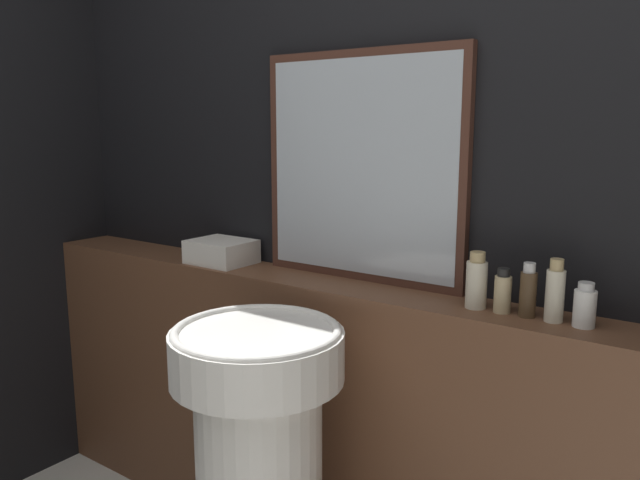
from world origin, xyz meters
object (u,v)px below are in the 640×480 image
shampoo_bottle (476,282)px  lotion_bottle (528,292)px  body_wash_bottle (555,293)px  mirror (361,168)px  pedestal_sink (259,471)px  towel_stack (221,252)px  conditioner_bottle (503,292)px  hand_soap_bottle (585,306)px

shampoo_bottle → lotion_bottle: 0.14m
shampoo_bottle → body_wash_bottle: body_wash_bottle is taller
mirror → body_wash_bottle: 0.68m
lotion_bottle → pedestal_sink: bearing=-145.8°
mirror → towel_stack: (-0.52, -0.09, -0.31)m
mirror → conditioner_bottle: (0.48, -0.09, -0.29)m
shampoo_bottle → conditioner_bottle: (0.07, -0.00, -0.02)m
body_wash_bottle → hand_soap_bottle: size_ratio=1.44×
lotion_bottle → hand_soap_bottle: (0.14, 0.00, -0.01)m
towel_stack → shampoo_bottle: bearing=0.0°
mirror → shampoo_bottle: (0.41, -0.09, -0.28)m
pedestal_sink → lotion_bottle: bearing=34.2°
mirror → body_wash_bottle: mirror is taller
body_wash_bottle → towel_stack: bearing=180.0°
towel_stack → hand_soap_bottle: (1.20, -0.00, 0.01)m
towel_stack → body_wash_bottle: bearing=0.0°
mirror → lotion_bottle: bearing=-8.9°
pedestal_sink → body_wash_bottle: body_wash_bottle is taller
shampoo_bottle → towel_stack: bearing=180.0°
pedestal_sink → hand_soap_bottle: bearing=28.7°
body_wash_bottle → shampoo_bottle: bearing=180.0°
pedestal_sink → lotion_bottle: size_ratio=6.50×
towel_stack → body_wash_bottle: size_ratio=1.35×
pedestal_sink → mirror: 0.91m
mirror → conditioner_bottle: 0.57m
mirror → hand_soap_bottle: size_ratio=6.38×
shampoo_bottle → conditioner_bottle: size_ratio=1.30×
pedestal_sink → towel_stack: towel_stack is taller
pedestal_sink → shampoo_bottle: 0.77m
pedestal_sink → towel_stack: (-0.50, 0.38, 0.48)m
towel_stack → conditioner_bottle: bearing=-0.0°
mirror → conditioner_bottle: bearing=-10.0°
towel_stack → pedestal_sink: bearing=-37.5°
hand_soap_bottle → lotion_bottle: bearing=180.0°
lotion_bottle → body_wash_bottle: bearing=0.0°
mirror → lotion_bottle: mirror is taller
shampoo_bottle → body_wash_bottle: bearing=0.0°
towel_stack → lotion_bottle: lotion_bottle is taller
body_wash_bottle → pedestal_sink: bearing=-148.7°
pedestal_sink → body_wash_bottle: (0.63, 0.38, 0.51)m
mirror → conditioner_bottle: mirror is taller
towel_stack → shampoo_bottle: shampoo_bottle is taller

